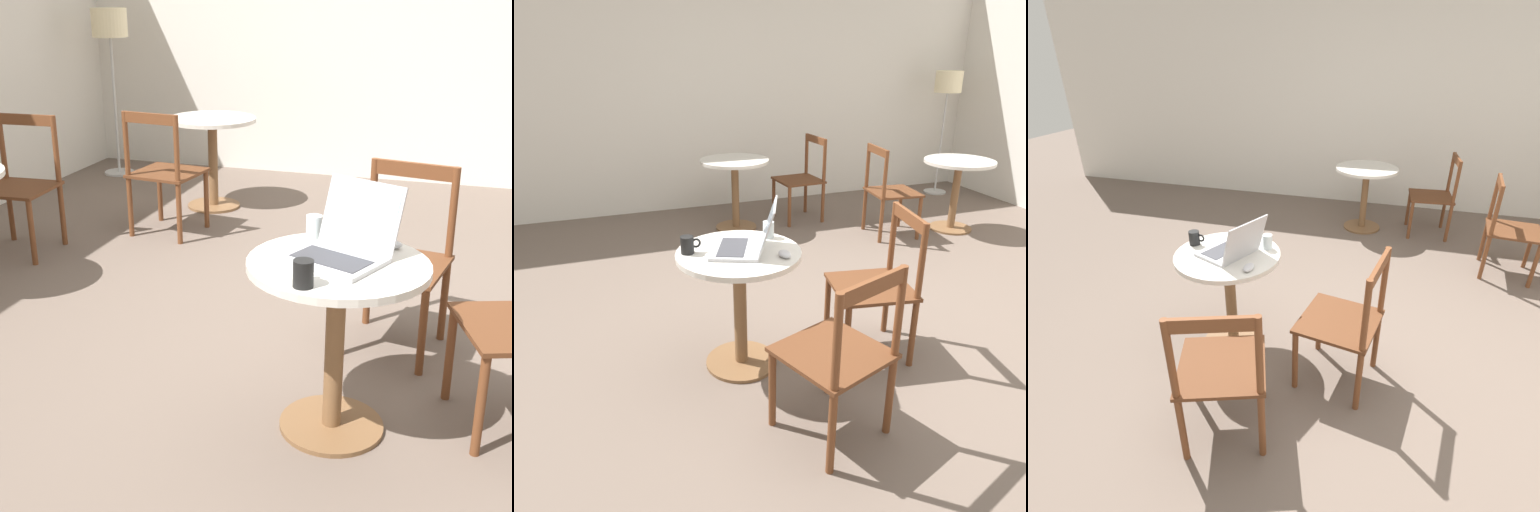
% 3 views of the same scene
% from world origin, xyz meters
% --- Properties ---
extents(ground_plane, '(16.00, 16.00, 0.00)m').
position_xyz_m(ground_plane, '(0.00, 0.00, 0.00)').
color(ground_plane, '#66564C').
extents(wall_back, '(9.40, 0.06, 2.70)m').
position_xyz_m(wall_back, '(0.00, 3.23, 1.35)').
color(wall_back, silver).
rests_on(wall_back, ground_plane).
extents(cafe_table_near, '(0.67, 0.67, 0.71)m').
position_xyz_m(cafe_table_near, '(-0.77, 0.03, 0.52)').
color(cafe_table_near, brown).
rests_on(cafe_table_near, ground_plane).
extents(cafe_table_mid, '(0.67, 0.67, 0.71)m').
position_xyz_m(cafe_table_mid, '(1.93, 1.55, 0.52)').
color(cafe_table_mid, brown).
rests_on(cafe_table_mid, ground_plane).
extents(cafe_table_far, '(0.67, 0.67, 0.71)m').
position_xyz_m(cafe_table_far, '(-0.12, 2.33, 0.52)').
color(cafe_table_far, brown).
rests_on(cafe_table_far, ground_plane).
extents(chair_near_right, '(0.51, 0.51, 0.87)m').
position_xyz_m(chair_near_right, '(0.03, -0.11, 0.44)').
color(chair_near_right, brown).
rests_on(chair_near_right, ground_plane).
extents(chair_near_front, '(0.56, 0.56, 0.87)m').
position_xyz_m(chair_near_front, '(-0.51, -0.68, 0.44)').
color(chair_near_front, brown).
rests_on(chair_near_front, ground_plane).
extents(chair_mid_left, '(0.49, 0.49, 0.87)m').
position_xyz_m(chair_mid_left, '(1.21, 1.64, 0.44)').
color(chair_mid_left, brown).
rests_on(chair_mid_left, ground_plane).
extents(chair_far_right, '(0.47, 0.47, 0.87)m').
position_xyz_m(chair_far_right, '(0.63, 2.39, 0.44)').
color(chair_far_right, brown).
rests_on(chair_far_right, ground_plane).
extents(floor_lamp, '(0.31, 0.31, 1.47)m').
position_xyz_m(floor_lamp, '(2.66, 2.78, 1.25)').
color(floor_lamp, '#B7B7B7').
rests_on(floor_lamp, ground_plane).
extents(laptop, '(0.44, 0.43, 0.26)m').
position_xyz_m(laptop, '(-0.73, 0.02, 0.76)').
color(laptop, '#B7B7BC').
rests_on(laptop, cafe_table_near).
extents(mouse, '(0.06, 0.10, 0.03)m').
position_xyz_m(mouse, '(-0.57, -0.13, 0.72)').
color(mouse, '#B7B7BC').
rests_on(mouse, cafe_table_near).
extents(mug, '(0.11, 0.07, 0.09)m').
position_xyz_m(mug, '(-1.03, 0.10, 0.75)').
color(mug, black).
rests_on(mug, cafe_table_near).
extents(drinking_glass, '(0.06, 0.06, 0.10)m').
position_xyz_m(drinking_glass, '(-0.55, 0.17, 0.75)').
color(drinking_glass, silver).
rests_on(drinking_glass, cafe_table_near).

